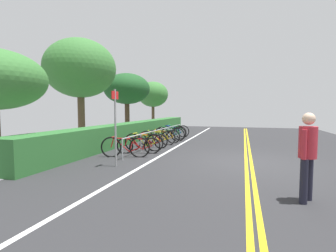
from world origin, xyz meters
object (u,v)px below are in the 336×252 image
bicycle_0 (125,147)px  tree_mid (80,69)px  bicycle_3 (151,141)px  bicycle_6 (169,135)px  bicycle_7 (171,133)px  pedestrian (308,151)px  bicycle_4 (157,138)px  tree_extra (153,95)px  bicycle_9 (176,131)px  bicycle_8 (174,132)px  bicycle_5 (163,136)px  bike_rack (160,133)px  sign_post_near (115,121)px  tree_far_right (127,89)px  bicycle_2 (144,142)px  bicycle_1 (139,145)px

bicycle_0 → tree_mid: 5.31m
bicycle_3 → bicycle_6: bicycle_6 is taller
bicycle_7 → bicycle_6: bearing=-171.2°
pedestrian → bicycle_4: bearing=40.0°
bicycle_3 → tree_extra: 10.35m
bicycle_0 → bicycle_9: bearing=-0.0°
bicycle_0 → bicycle_8: bicycle_0 is taller
bicycle_0 → tree_mid: tree_mid is taller
bicycle_5 → bicycle_6: bicycle_6 is taller
bicycle_4 → tree_mid: bearing=104.8°
bicycle_9 → tree_extra: (4.75, 3.28, 2.61)m
bicycle_3 → bicycle_5: bearing=-3.3°
bike_rack → sign_post_near: bearing=-177.0°
bicycle_3 → bicycle_6: bearing=-3.7°
sign_post_near → tree_far_right: size_ratio=0.57×
bicycle_2 → sign_post_near: (-2.92, -0.28, 1.05)m
bicycle_2 → bicycle_3: bicycle_2 is taller
bicycle_6 → sign_post_near: bearing=-178.7°
sign_post_near → tree_extra: (13.18, 3.66, 1.56)m
bicycle_0 → tree_extra: tree_extra is taller
bicycle_0 → sign_post_near: size_ratio=0.76×
bicycle_2 → bicycle_7: bearing=-0.5°
pedestrian → bicycle_8: bearing=29.4°
bicycle_1 → pedestrian: (-3.79, -5.11, 0.66)m
bicycle_0 → bicycle_1: (0.81, -0.17, -0.05)m
bicycle_9 → bicycle_0: bearing=180.0°
bicycle_0 → bicycle_3: bicycle_0 is taller
bicycle_5 → bicycle_6: (0.81, -0.06, 0.02)m
bicycle_5 → tree_extra: 8.94m
bicycle_0 → bicycle_5: 3.95m
tree_extra → sign_post_near: bearing=-164.5°
bicycle_6 → sign_post_near: size_ratio=0.71×
sign_post_near → bicycle_0: bearing=15.3°
bicycle_6 → bicycle_7: 0.71m
bicycle_3 → bicycle_2: bearing=-178.9°
bicycle_2 → bicycle_7: (3.95, -0.03, 0.01)m
bicycle_1 → tree_mid: bearing=68.7°
bicycle_2 → tree_extra: tree_extra is taller
bicycle_0 → bicycle_1: size_ratio=1.06×
sign_post_near → bicycle_2: bearing=5.5°
bicycle_3 → tree_mid: 4.91m
bicycle_2 → bicycle_4: (1.68, -0.01, -0.01)m
bike_rack → bicycle_9: size_ratio=4.42×
tree_far_right → pedestrian: bearing=-139.0°
bicycle_9 → tree_far_right: 4.29m
bicycle_0 → pedestrian: (-2.97, -5.28, 0.61)m
bicycle_8 → bicycle_1: bearing=-179.3°
bicycle_7 → bicycle_8: size_ratio=1.05×
bicycle_4 → bicycle_9: bearing=1.7°
bicycle_1 → tree_extra: tree_extra is taller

